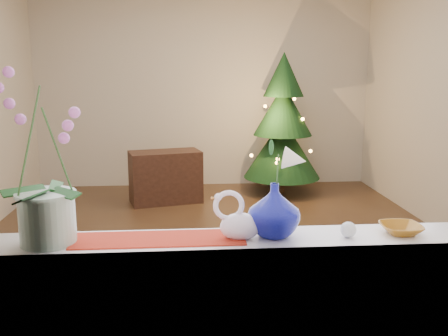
# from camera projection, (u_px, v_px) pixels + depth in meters

# --- Properties ---
(ground) EXTENTS (5.00, 5.00, 0.00)m
(ground) POSITION_uv_depth(u_px,v_px,m) (216.00, 247.00, 4.56)
(ground) COLOR #372316
(ground) RESTS_ON ground
(wall_back) EXTENTS (4.50, 0.10, 2.70)m
(wall_back) POSITION_uv_depth(u_px,v_px,m) (204.00, 87.00, 6.74)
(wall_back) COLOR beige
(wall_back) RESTS_ON ground
(wall_front) EXTENTS (4.50, 0.10, 2.70)m
(wall_front) POSITION_uv_depth(u_px,v_px,m) (257.00, 139.00, 1.85)
(wall_front) COLOR beige
(wall_front) RESTS_ON ground
(windowsill) EXTENTS (2.20, 0.26, 0.04)m
(windowsill) POSITION_uv_depth(u_px,v_px,m) (251.00, 242.00, 2.07)
(windowsill) COLOR white
(windowsill) RESTS_ON window_apron
(window_frame) EXTENTS (2.22, 0.06, 1.60)m
(window_frame) POSITION_uv_depth(u_px,v_px,m) (257.00, 42.00, 1.81)
(window_frame) COLOR white
(window_frame) RESTS_ON windowsill
(runner) EXTENTS (0.70, 0.20, 0.01)m
(runner) POSITION_uv_depth(u_px,v_px,m) (159.00, 239.00, 2.03)
(runner) COLOR maroon
(runner) RESTS_ON windowsill
(orchid_pot) EXTENTS (0.28, 0.28, 0.69)m
(orchid_pot) POSITION_uv_depth(u_px,v_px,m) (43.00, 158.00, 1.93)
(orchid_pot) COLOR silver
(orchid_pot) RESTS_ON windowsill
(swan) EXTENTS (0.25, 0.15, 0.19)m
(swan) POSITION_uv_depth(u_px,v_px,m) (240.00, 216.00, 2.02)
(swan) COLOR white
(swan) RESTS_ON windowsill
(blue_vase) EXTENTS (0.30, 0.30, 0.26)m
(blue_vase) POSITION_uv_depth(u_px,v_px,m) (274.00, 206.00, 2.05)
(blue_vase) COLOR #060A62
(blue_vase) RESTS_ON windowsill
(lily) EXTENTS (0.14, 0.08, 0.19)m
(lily) POSITION_uv_depth(u_px,v_px,m) (275.00, 152.00, 2.01)
(lily) COLOR white
(lily) RESTS_ON blue_vase
(paperweight) EXTENTS (0.08, 0.08, 0.07)m
(paperweight) POSITION_uv_depth(u_px,v_px,m) (348.00, 230.00, 2.06)
(paperweight) COLOR silver
(paperweight) RESTS_ON windowsill
(amber_dish) EXTENTS (0.15, 0.15, 0.04)m
(amber_dish) POSITION_uv_depth(u_px,v_px,m) (401.00, 230.00, 2.10)
(amber_dish) COLOR #8C5713
(amber_dish) RESTS_ON windowsill
(xmas_tree) EXTENTS (1.24, 1.24, 1.80)m
(xmas_tree) POSITION_uv_depth(u_px,v_px,m) (283.00, 124.00, 6.36)
(xmas_tree) COLOR black
(xmas_tree) RESTS_ON ground
(side_table) EXTENTS (0.91, 0.61, 0.63)m
(side_table) POSITION_uv_depth(u_px,v_px,m) (165.00, 177.00, 6.01)
(side_table) COLOR black
(side_table) RESTS_ON ground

